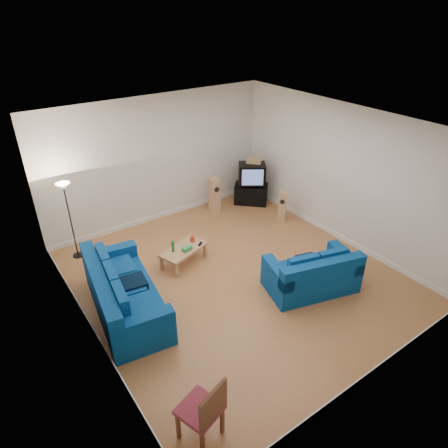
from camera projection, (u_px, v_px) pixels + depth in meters
room at (236, 212)px, 7.64m from camera, size 6.01×6.51×3.21m
sofa_three_seat at (122, 297)px, 7.32m from camera, size 1.41×2.59×0.95m
sofa_loveseat at (312, 276)px, 7.90m from camera, size 1.94×1.41×0.87m
coffee_table at (184, 251)px, 8.69m from camera, size 1.16×0.82×0.38m
bottle at (173, 246)px, 8.49m from camera, size 0.08×0.08×0.27m
tissue_box at (187, 249)px, 8.58m from camera, size 0.24×0.16×0.09m
red_canister at (192, 239)px, 8.87m from camera, size 0.13×0.13×0.14m
remote at (200, 244)px, 8.81m from camera, size 0.16×0.14×0.02m
tv_stand at (251, 194)px, 11.30m from camera, size 1.00×0.99×0.55m
av_receiver at (249, 183)px, 11.15m from camera, size 0.49×0.48×0.09m
television at (252, 174)px, 10.92m from camera, size 0.89×0.84×0.55m
centre_speaker at (254, 161)px, 10.81m from camera, size 0.37×0.41×0.14m
speaker_left at (214, 195)px, 10.73m from camera, size 0.25×0.32×0.97m
speaker_right at (282, 206)px, 10.32m from camera, size 0.31×0.31×0.83m
floor_lamp at (65, 197)px, 8.35m from camera, size 0.31×0.31×1.80m
dining_chair at (204, 410)px, 5.06m from camera, size 0.63×0.63×1.05m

